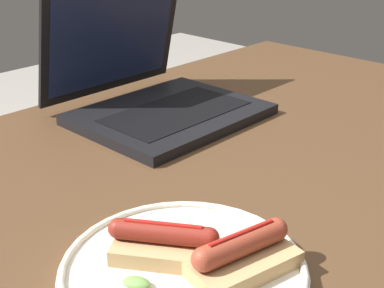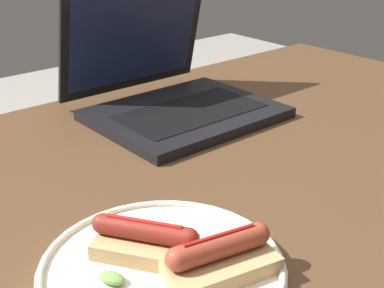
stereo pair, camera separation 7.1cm
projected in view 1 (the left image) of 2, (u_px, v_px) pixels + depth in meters
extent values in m
cube|color=#4C331E|center=(199.00, 168.00, 0.82)|extent=(1.39, 0.76, 0.04)
cylinder|color=#4C331E|center=(265.00, 181.00, 1.55)|extent=(0.06, 0.06, 0.70)
cube|color=black|center=(170.00, 114.00, 0.95)|extent=(0.31, 0.25, 0.02)
cube|color=black|center=(176.00, 111.00, 0.94)|extent=(0.25, 0.14, 0.00)
cube|color=black|center=(113.00, 33.00, 0.99)|extent=(0.31, 0.06, 0.23)
cube|color=#192347|center=(114.00, 33.00, 0.99)|extent=(0.28, 0.05, 0.20)
cylinder|color=silver|center=(183.00, 272.00, 0.55)|extent=(0.25, 0.25, 0.01)
torus|color=silver|center=(183.00, 266.00, 0.54)|extent=(0.25, 0.25, 0.01)
cube|color=tan|center=(241.00, 261.00, 0.54)|extent=(0.12, 0.09, 0.02)
cylinder|color=#9E3D28|center=(241.00, 244.00, 0.53)|extent=(0.10, 0.04, 0.02)
sphere|color=#9E3D28|center=(276.00, 229.00, 0.55)|extent=(0.02, 0.02, 0.02)
sphere|color=#9E3D28|center=(203.00, 259.00, 0.51)|extent=(0.02, 0.02, 0.02)
cylinder|color=red|center=(242.00, 233.00, 0.53)|extent=(0.08, 0.02, 0.01)
cube|color=tan|center=(163.00, 249.00, 0.56)|extent=(0.10, 0.12, 0.02)
cylinder|color=maroon|center=(163.00, 233.00, 0.55)|extent=(0.07, 0.09, 0.02)
sphere|color=maroon|center=(118.00, 228.00, 0.56)|extent=(0.02, 0.02, 0.02)
sphere|color=maroon|center=(209.00, 238.00, 0.54)|extent=(0.02, 0.02, 0.02)
cylinder|color=red|center=(163.00, 224.00, 0.55)|extent=(0.05, 0.07, 0.01)
ellipsoid|color=#709E4C|center=(136.00, 283.00, 0.51)|extent=(0.03, 0.03, 0.01)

